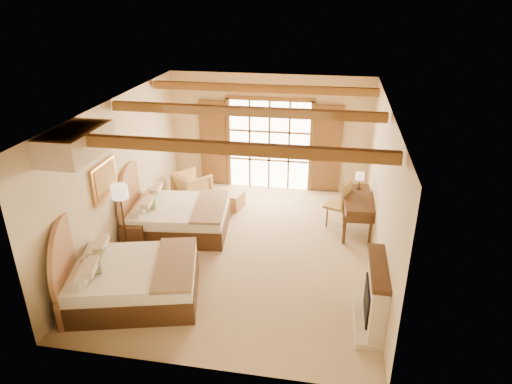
% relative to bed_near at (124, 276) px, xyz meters
% --- Properties ---
extents(floor, '(7.00, 7.00, 0.00)m').
position_rel_bed_near_xyz_m(floor, '(1.86, 2.04, -0.46)').
color(floor, tan).
rests_on(floor, ground).
extents(wall_back, '(5.50, 0.00, 5.50)m').
position_rel_bed_near_xyz_m(wall_back, '(1.86, 5.54, 1.14)').
color(wall_back, beige).
rests_on(wall_back, ground).
extents(wall_left, '(0.00, 7.00, 7.00)m').
position_rel_bed_near_xyz_m(wall_left, '(-0.89, 2.04, 1.14)').
color(wall_left, beige).
rests_on(wall_left, ground).
extents(wall_right, '(0.00, 7.00, 7.00)m').
position_rel_bed_near_xyz_m(wall_right, '(4.61, 2.04, 1.14)').
color(wall_right, beige).
rests_on(wall_right, ground).
extents(ceiling, '(7.00, 7.00, 0.00)m').
position_rel_bed_near_xyz_m(ceiling, '(1.86, 2.04, 2.74)').
color(ceiling, '#B1793E').
rests_on(ceiling, ground).
extents(ceiling_beams, '(5.39, 4.60, 0.18)m').
position_rel_bed_near_xyz_m(ceiling_beams, '(1.86, 2.04, 2.62)').
color(ceiling_beams, brown).
rests_on(ceiling_beams, ceiling).
extents(french_doors, '(3.95, 0.08, 2.60)m').
position_rel_bed_near_xyz_m(french_doors, '(1.86, 5.48, 0.79)').
color(french_doors, white).
rests_on(french_doors, ground).
extents(fireplace, '(0.46, 1.40, 1.16)m').
position_rel_bed_near_xyz_m(fireplace, '(4.46, 0.04, 0.05)').
color(fireplace, beige).
rests_on(fireplace, ground).
extents(painting, '(0.06, 0.95, 0.75)m').
position_rel_bed_near_xyz_m(painting, '(-0.85, 1.29, 1.29)').
color(painting, '#D08C46').
rests_on(painting, wall_left).
extents(canopy_valance, '(0.70, 1.40, 0.45)m').
position_rel_bed_near_xyz_m(canopy_valance, '(-0.54, 0.04, 2.49)').
color(canopy_valance, beige).
rests_on(canopy_valance, ceiling).
extents(bed_near, '(2.69, 2.24, 1.51)m').
position_rel_bed_near_xyz_m(bed_near, '(0.00, 0.00, 0.00)').
color(bed_near, '#45301B').
rests_on(bed_near, floor).
extents(bed_far, '(2.43, 1.94, 1.48)m').
position_rel_bed_near_xyz_m(bed_far, '(0.01, 2.54, -0.01)').
color(bed_far, '#45301B').
rests_on(bed_far, floor).
extents(nightstand, '(0.54, 0.54, 0.59)m').
position_rel_bed_near_xyz_m(nightstand, '(-0.56, 1.70, -0.16)').
color(nightstand, '#45301B').
rests_on(nightstand, floor).
extents(floor_lamp, '(0.34, 0.34, 1.59)m').
position_rel_bed_near_xyz_m(floor_lamp, '(-0.64, 1.45, 0.89)').
color(floor_lamp, '#322415').
rests_on(floor_lamp, floor).
extents(armchair, '(1.16, 1.17, 0.77)m').
position_rel_bed_near_xyz_m(armchair, '(-0.05, 4.31, -0.07)').
color(armchair, tan).
rests_on(armchair, floor).
extents(ottoman, '(0.70, 0.70, 0.42)m').
position_rel_bed_near_xyz_m(ottoman, '(1.09, 4.01, -0.25)').
color(ottoman, '#B07D4F').
rests_on(ottoman, floor).
extents(desk, '(0.79, 1.61, 0.84)m').
position_rel_bed_near_xyz_m(desk, '(4.26, 3.38, -0.01)').
color(desk, '#45301B').
rests_on(desk, floor).
extents(desk_chair, '(0.65, 0.64, 1.14)m').
position_rel_bed_near_xyz_m(desk_chair, '(3.80, 3.55, -0.10)').
color(desk_chair, olive).
rests_on(desk_chair, floor).
extents(desk_lamp, '(0.20, 0.20, 0.41)m').
position_rel_bed_near_xyz_m(desk_lamp, '(4.28, 3.84, 0.69)').
color(desk_lamp, '#322415').
rests_on(desk_lamp, desk).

